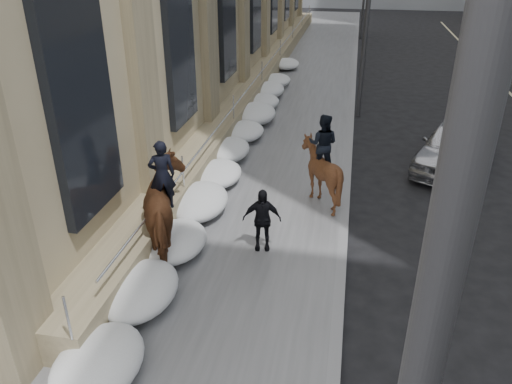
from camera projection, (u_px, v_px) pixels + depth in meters
ground at (209, 316)px, 10.31m from camera, size 140.00×140.00×0.00m
sidewalk at (280, 142)px, 19.06m from camera, size 5.00×80.00×0.12m
curb at (349, 147)px, 18.62m from camera, size 0.24×80.00×0.12m
streetlight_mid at (364, 7)px, 20.07m from camera, size 1.71×0.24×8.00m
traffic_signal at (351, 1)px, 27.46m from camera, size 4.10×0.22×6.00m
snow_bank at (232, 148)px, 17.46m from camera, size 1.70×18.10×0.76m
mounted_horse_left at (168, 207)px, 11.91m from camera, size 2.14×2.82×2.74m
mounted_horse_right at (321, 168)px, 14.18m from camera, size 1.68×1.84×2.59m
pedestrian at (262, 220)px, 12.05m from camera, size 0.99×0.55×1.60m
car_silver at (454, 145)px, 16.77m from camera, size 3.52×5.10×1.61m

